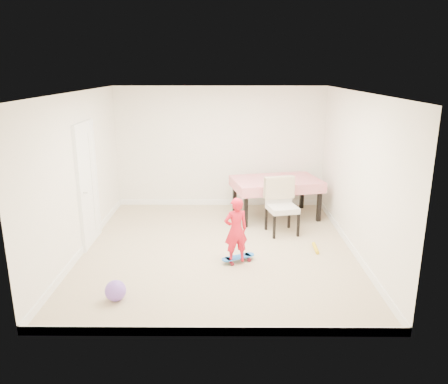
{
  "coord_description": "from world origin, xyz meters",
  "views": [
    {
      "loc": [
        0.14,
        -6.85,
        2.96
      ],
      "look_at": [
        0.1,
        0.2,
        0.95
      ],
      "focal_mm": 35.0,
      "sensor_mm": 36.0,
      "label": 1
    }
  ],
  "objects_px": {
    "skateboard": "(238,259)",
    "child": "(236,232)",
    "dining_table": "(276,198)",
    "balloon": "(116,291)",
    "dining_chair": "(282,207)"
  },
  "relations": [
    {
      "from": "child",
      "to": "balloon",
      "type": "bearing_deg",
      "value": 16.35
    },
    {
      "from": "dining_chair",
      "to": "child",
      "type": "height_order",
      "value": "child"
    },
    {
      "from": "skateboard",
      "to": "child",
      "type": "xyz_separation_m",
      "value": [
        -0.04,
        -0.06,
        0.48
      ]
    },
    {
      "from": "dining_table",
      "to": "dining_chair",
      "type": "xyz_separation_m",
      "value": [
        0.02,
        -0.92,
        0.11
      ]
    },
    {
      "from": "skateboard",
      "to": "child",
      "type": "bearing_deg",
      "value": -150.73
    },
    {
      "from": "dining_table",
      "to": "skateboard",
      "type": "distance_m",
      "value": 2.34
    },
    {
      "from": "dining_table",
      "to": "dining_chair",
      "type": "bearing_deg",
      "value": -101.75
    },
    {
      "from": "dining_chair",
      "to": "skateboard",
      "type": "bearing_deg",
      "value": -137.21
    },
    {
      "from": "dining_chair",
      "to": "balloon",
      "type": "height_order",
      "value": "dining_chair"
    },
    {
      "from": "dining_table",
      "to": "balloon",
      "type": "relative_size",
      "value": 6.09
    },
    {
      "from": "dining_table",
      "to": "child",
      "type": "height_order",
      "value": "child"
    },
    {
      "from": "dining_chair",
      "to": "child",
      "type": "bearing_deg",
      "value": -137.19
    },
    {
      "from": "dining_chair",
      "to": "skateboard",
      "type": "distance_m",
      "value": 1.58
    },
    {
      "from": "dining_chair",
      "to": "dining_table",
      "type": "bearing_deg",
      "value": 77.91
    },
    {
      "from": "balloon",
      "to": "skateboard",
      "type": "bearing_deg",
      "value": 36.33
    }
  ]
}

